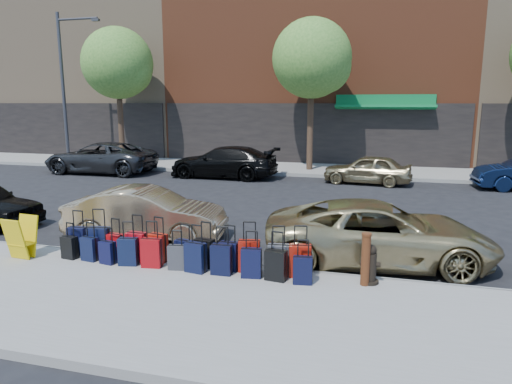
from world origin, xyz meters
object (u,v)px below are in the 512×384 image
(fire_hydrant, at_px, (370,265))
(car_far_1, at_px, (224,162))
(display_rack, at_px, (21,238))
(car_far_0, at_px, (101,158))
(tree_left, at_px, (120,65))
(streetlight, at_px, (66,80))
(suitcase_front_5, at_px, (184,253))
(bollard, at_px, (366,259))
(car_far_2, at_px, (367,169))
(car_near_1, at_px, (146,214))
(car_near_2, at_px, (379,233))
(tree_center, at_px, (315,61))

(fire_hydrant, relative_size, car_far_1, 0.15)
(display_rack, distance_m, car_far_0, 13.31)
(tree_left, bearing_deg, car_far_1, -21.54)
(streetlight, xyz_separation_m, suitcase_front_5, (12.85, -13.63, -4.24))
(display_rack, relative_size, car_far_0, 0.16)
(streetlight, height_order, fire_hydrant, streetlight)
(bollard, bearing_deg, suitcase_front_5, 178.57)
(bollard, xyz_separation_m, car_far_0, (-13.15, 11.52, 0.10))
(car_far_0, relative_size, car_far_2, 1.48)
(car_far_2, bearing_deg, car_far_1, -83.30)
(bollard, bearing_deg, display_rack, -176.95)
(bollard, relative_size, car_near_1, 0.25)
(streetlight, bearing_deg, car_near_1, -46.87)
(bollard, distance_m, car_far_2, 11.79)
(bollard, relative_size, car_near_2, 0.20)
(car_near_1, bearing_deg, streetlight, 35.47)
(tree_left, bearing_deg, car_near_1, -57.10)
(car_near_2, xyz_separation_m, car_far_2, (-0.52, 10.09, -0.05))
(bollard, distance_m, car_near_2, 1.71)
(display_rack, bearing_deg, bollard, 7.87)
(car_near_2, distance_m, car_far_2, 10.10)
(fire_hydrant, distance_m, display_rack, 7.30)
(tree_left, relative_size, car_far_0, 1.33)
(tree_center, relative_size, car_near_1, 1.81)
(car_far_2, bearing_deg, car_near_1, -21.62)
(tree_center, xyz_separation_m, car_near_1, (-2.47, -12.41, -4.75))
(tree_left, xyz_separation_m, car_far_1, (6.74, -2.66, -4.68))
(tree_center, relative_size, streetlight, 0.91)
(suitcase_front_5, distance_m, car_near_2, 4.19)
(suitcase_front_5, distance_m, car_far_1, 12.10)
(tree_center, distance_m, fire_hydrant, 15.44)
(streetlight, xyz_separation_m, fire_hydrant, (16.56, -13.60, -4.17))
(car_near_1, height_order, car_near_2, car_near_2)
(tree_left, bearing_deg, display_rack, -66.81)
(tree_center, distance_m, streetlight, 13.48)
(streetlight, height_order, car_far_1, streetlight)
(tree_left, distance_m, car_far_0, 5.49)
(car_far_1, bearing_deg, tree_left, -110.07)
(streetlight, distance_m, car_near_1, 16.53)
(streetlight, xyz_separation_m, car_far_1, (9.68, -1.96, -3.93))
(suitcase_front_5, distance_m, bollard, 3.64)
(fire_hydrant, height_order, car_far_0, car_far_0)
(car_far_1, bearing_deg, car_near_1, 8.99)
(display_rack, bearing_deg, tree_center, 79.14)
(car_near_2, bearing_deg, bollard, 164.73)
(car_far_1, bearing_deg, display_rack, -0.41)
(streetlight, bearing_deg, bollard, -39.79)
(suitcase_front_5, distance_m, display_rack, 3.60)
(car_near_1, height_order, car_far_0, car_far_0)
(car_far_2, bearing_deg, car_near_2, 9.44)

